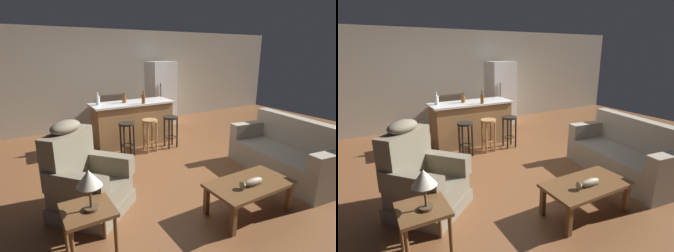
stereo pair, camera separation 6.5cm
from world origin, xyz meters
The scene contains 16 objects.
ground_plane centered at (0.00, 0.00, 0.00)m, with size 12.00×12.00×0.00m.
back_wall centered at (0.00, 3.12, 1.30)m, with size 12.00×0.05×2.60m.
coffee_table centered at (0.21, -1.89, 0.36)m, with size 1.10×0.60×0.42m.
fish_figurine centered at (0.17, -1.95, 0.46)m, with size 0.34×0.10×0.10m.
couch centered at (1.64, -1.40, 0.34)m, with size 1.07×1.99×0.94m.
recliner_near_lamp centered at (-1.57, -0.78, 0.42)m, with size 1.19×1.19×1.20m.
end_table centered at (-1.75, -1.64, 0.46)m, with size 0.48×0.48×0.56m.
table_lamp centered at (-1.72, -1.67, 0.87)m, with size 0.24×0.24×0.41m.
kitchen_island centered at (0.00, 1.35, 0.48)m, with size 1.80×0.70×0.95m.
bar_stool_left centered at (-0.39, 0.72, 0.47)m, with size 0.32×0.32×0.68m.
bar_stool_middle centered at (0.11, 0.72, 0.47)m, with size 0.32×0.32×0.68m.
bar_stool_right centered at (0.62, 0.72, 0.47)m, with size 0.32×0.32×0.68m.
refrigerator centered at (1.39, 2.55, 0.88)m, with size 0.70×0.69×1.76m.
bottle_tall_green centered at (-0.73, 1.43, 1.05)m, with size 0.09×0.09×0.27m.
bottle_short_amber centered at (-0.17, 1.37, 1.04)m, with size 0.08×0.08×0.23m.
bottle_wine_dark centered at (0.15, 1.08, 1.06)m, with size 0.08×0.08×0.28m.
Camera 1 is at (-2.20, -3.93, 2.01)m, focal length 28.00 mm.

